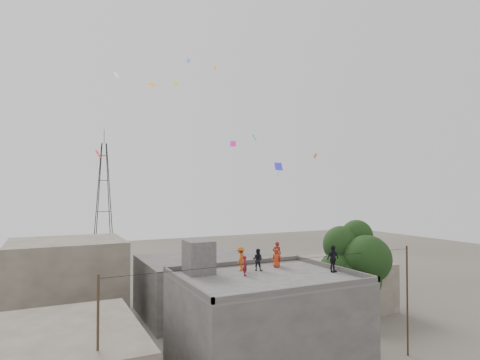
# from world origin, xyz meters

# --- Properties ---
(main_building) EXTENTS (10.00, 8.00, 6.10)m
(main_building) POSITION_xyz_m (0.00, 0.00, 3.05)
(main_building) COLOR #44423F
(main_building) RESTS_ON ground
(parapet) EXTENTS (10.00, 8.00, 0.30)m
(parapet) POSITION_xyz_m (0.00, 0.00, 6.25)
(parapet) COLOR #44423F
(parapet) RESTS_ON main_building
(stair_head_box) EXTENTS (1.60, 1.80, 2.00)m
(stair_head_box) POSITION_xyz_m (-3.20, 2.60, 7.10)
(stair_head_box) COLOR #44423F
(stair_head_box) RESTS_ON main_building
(neighbor_north) EXTENTS (12.00, 9.00, 5.00)m
(neighbor_north) POSITION_xyz_m (2.00, 14.00, 2.50)
(neighbor_north) COLOR #44423F
(neighbor_north) RESTS_ON ground
(neighbor_northwest) EXTENTS (9.00, 8.00, 7.00)m
(neighbor_northwest) POSITION_xyz_m (-10.00, 16.00, 3.50)
(neighbor_northwest) COLOR #5A5147
(neighbor_northwest) RESTS_ON ground
(neighbor_east) EXTENTS (7.00, 8.00, 4.40)m
(neighbor_east) POSITION_xyz_m (14.00, 10.00, 2.20)
(neighbor_east) COLOR #5A5147
(neighbor_east) RESTS_ON ground
(tree) EXTENTS (4.90, 4.60, 9.10)m
(tree) POSITION_xyz_m (7.37, 0.60, 6.10)
(tree) COLOR black
(tree) RESTS_ON ground
(utility_line) EXTENTS (20.12, 0.62, 7.40)m
(utility_line) POSITION_xyz_m (0.50, -1.25, 3.83)
(utility_line) COLOR black
(utility_line) RESTS_ON ground
(transmission_tower) EXTENTS (2.97, 2.97, 20.01)m
(transmission_tower) POSITION_xyz_m (-4.00, 40.00, 9.07)
(transmission_tower) COLOR black
(transmission_tower) RESTS_ON ground
(person_red_adult) EXTENTS (0.68, 0.55, 1.61)m
(person_red_adult) POSITION_xyz_m (2.37, 2.60, 6.91)
(person_red_adult) COLOR maroon
(person_red_adult) RESTS_ON main_building
(person_orange_child) EXTENTS (0.71, 0.69, 1.23)m
(person_orange_child) POSITION_xyz_m (2.07, 2.15, 6.72)
(person_orange_child) COLOR #B93915
(person_orange_child) RESTS_ON main_building
(person_dark_child) EXTENTS (0.84, 0.84, 1.37)m
(person_dark_child) POSITION_xyz_m (0.46, 1.80, 6.79)
(person_dark_child) COLOR black
(person_dark_child) RESTS_ON main_building
(person_dark_adult) EXTENTS (1.03, 0.57, 1.66)m
(person_dark_adult) POSITION_xyz_m (4.40, -0.72, 6.93)
(person_dark_adult) COLOR black
(person_dark_adult) RESTS_ON main_building
(person_orange_adult) EXTENTS (1.10, 1.08, 1.51)m
(person_orange_adult) POSITION_xyz_m (-0.55, 2.19, 6.86)
(person_orange_adult) COLOR #C35316
(person_orange_adult) RESTS_ON main_building
(person_red_child) EXTENTS (0.46, 0.52, 1.18)m
(person_red_child) POSITION_xyz_m (-0.96, 0.74, 6.69)
(person_red_child) COLOR maroon
(person_red_child) RESTS_ON main_building
(kites) EXTENTS (19.67, 11.29, 10.50)m
(kites) POSITION_xyz_m (-0.22, 7.48, 16.09)
(kites) COLOR #FF1D1A
(kites) RESTS_ON ground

